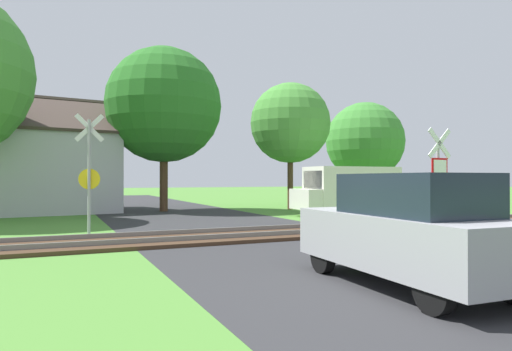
# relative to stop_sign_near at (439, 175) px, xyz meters

# --- Properties ---
(ground_plane) EXTENTS (160.00, 160.00, 0.00)m
(ground_plane) POSITION_rel_stop_sign_near_xyz_m (-4.64, -4.22, -1.81)
(ground_plane) COLOR #4C8433
(road_asphalt) EXTENTS (7.17, 80.00, 0.01)m
(road_asphalt) POSITION_rel_stop_sign_near_xyz_m (-4.64, -2.22, -1.80)
(road_asphalt) COLOR #2D2D30
(road_asphalt) RESTS_ON ground
(rail_track) EXTENTS (60.00, 2.60, 0.22)m
(rail_track) POSITION_rel_stop_sign_near_xyz_m (-4.64, 2.50, -1.75)
(rail_track) COLOR #422D1E
(rail_track) RESTS_ON ground
(stop_sign_near) EXTENTS (0.88, 0.15, 3.15)m
(stop_sign_near) POSITION_rel_stop_sign_near_xyz_m (0.00, 0.00, 0.00)
(stop_sign_near) COLOR #9E9EA5
(stop_sign_near) RESTS_ON ground
(crossing_sign_far) EXTENTS (0.87, 0.20, 3.71)m
(crossing_sign_far) POSITION_rel_stop_sign_near_xyz_m (-9.03, 5.14, 0.21)
(crossing_sign_far) COLOR #9E9EA5
(crossing_sign_far) RESTS_ON ground
(house) EXTENTS (7.58, 7.46, 5.94)m
(house) POSITION_rel_stop_sign_near_xyz_m (-10.50, 15.93, 0.35)
(house) COLOR #B7B7BC
(house) RESTS_ON ground
(tree_far) EXTENTS (5.11, 5.11, 6.71)m
(tree_far) POSITION_rel_stop_sign_near_xyz_m (8.66, 14.66, 2.34)
(tree_far) COLOR #513823
(tree_far) RESTS_ON ground
(tree_center) EXTENTS (5.99, 5.99, 8.54)m
(tree_center) POSITION_rel_stop_sign_near_xyz_m (-4.79, 13.87, 3.72)
(tree_center) COLOR #513823
(tree_center) RESTS_ON ground
(tree_right) EXTENTS (4.44, 4.44, 7.01)m
(tree_right) POSITION_rel_stop_sign_near_xyz_m (1.97, 12.56, 2.97)
(tree_right) COLOR #513823
(tree_right) RESTS_ON ground
(mail_truck) EXTENTS (4.93, 1.97, 2.24)m
(mail_truck) POSITION_rel_stop_sign_near_xyz_m (2.43, 7.73, -0.57)
(mail_truck) COLOR silver
(mail_truck) RESTS_ON ground
(parked_car) EXTENTS (1.78, 4.06, 1.78)m
(parked_car) POSITION_rel_stop_sign_near_xyz_m (-4.96, -4.17, -0.91)
(parked_car) COLOR #99999E
(parked_car) RESTS_ON ground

